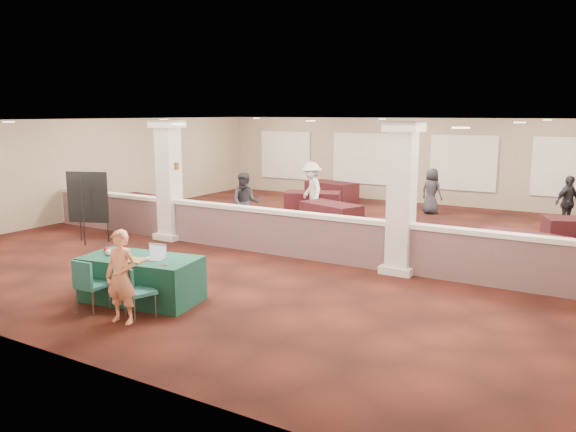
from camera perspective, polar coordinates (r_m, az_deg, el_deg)
The scene contains 32 objects.
ground at distance 14.90m, azimuth 2.22°, elevation -2.70°, with size 16.00×16.00×0.00m, color #411710.
wall_back at distance 21.96m, azimuth 12.28°, elevation 5.53°, with size 16.00×0.04×3.20m, color gray.
wall_front at distance 8.57m, azimuth -24.12°, elevation -2.51°, with size 16.00×0.04×3.20m, color gray.
wall_left at distance 19.70m, azimuth -18.75°, elevation 4.68°, with size 0.04×16.00×3.20m, color gray.
ceiling at distance 14.51m, azimuth 2.31°, elevation 9.70°, with size 16.00×16.00×0.02m, color white.
partition_wall at distance 13.51m, azimuth -0.80°, elevation -1.60°, with size 15.60×0.28×1.10m.
column_left at distance 15.43m, azimuth -12.00°, elevation 3.70°, with size 0.72×0.72×3.20m.
column_right at distance 12.05m, azimuth 11.46°, elevation 1.89°, with size 0.72×0.72×3.20m.
sconce_left at distance 15.58m, azimuth -12.81°, elevation 5.08°, with size 0.12×0.12×0.18m.
sconce_right at distance 15.20m, azimuth -11.27°, elevation 5.01°, with size 0.12×0.12×0.18m.
near_table at distance 10.62m, azimuth -14.68°, elevation -6.20°, with size 2.12×1.06×0.81m, color #103C2F.
conf_chair_main at distance 9.71m, azimuth -15.30°, elevation -7.02°, with size 0.58×0.58×0.90m.
conf_chair_side at distance 10.25m, azimuth -19.63°, elevation -6.27°, with size 0.48×0.49×0.92m.
easel_board at distance 15.51m, azimuth -19.67°, elevation 1.73°, with size 1.05×0.67×1.89m.
woman at distance 9.52m, azimuth -16.58°, elevation -5.94°, with size 0.56×0.37×1.54m, color #F69A6B.
far_table_front_left at distance 18.88m, azimuth -14.67°, elevation 0.90°, with size 1.82×0.91×0.74m, color black.
far_table_front_center at distance 16.72m, azimuth 4.39°, elevation 0.03°, with size 1.84×0.92×0.75m, color black.
far_table_front_right at distance 13.52m, azimuth 22.59°, elevation -3.24°, with size 1.85×0.92×0.75m, color black.
far_table_back_left at distance 21.52m, azimuth 4.44°, elevation 2.41°, with size 1.94×0.97×0.79m, color black.
far_table_back_center at distance 19.14m, azimuth 2.52°, elevation 1.36°, with size 1.83×0.92×0.74m, color black.
attendee_a at distance 16.04m, azimuth -4.34°, elevation 1.34°, with size 0.82×0.46×1.72m, color black.
attendee_b at distance 18.06m, azimuth 2.40°, elevation 2.59°, with size 1.18×0.54×1.84m, color #BCBCB8.
attendee_c at distance 18.36m, azimuth 26.52°, elevation 1.23°, with size 0.94×0.45×1.59m, color black.
attendee_d at distance 19.57m, azimuth 14.37°, elevation 2.45°, with size 0.77×0.41×1.55m, color black.
laptop_base at distance 10.28m, azimuth -13.45°, elevation -4.28°, with size 0.37×0.26×0.02m, color silver.
laptop_screen at distance 10.35m, azimuth -13.08°, elevation -3.41°, with size 0.37×0.01×0.25m, color silver.
screen_glow at distance 10.34m, azimuth -13.10°, elevation -3.51°, with size 0.33×0.00×0.21m, color #B3BBD6.
knitting at distance 10.26m, azimuth -15.45°, elevation -4.36°, with size 0.45×0.33×0.03m, color #B26C1C.
yarn_cream at distance 10.78m, azimuth -17.79°, elevation -3.53°, with size 0.12×0.12×0.12m, color beige.
yarn_red at distance 11.01m, azimuth -17.92°, elevation -3.28°, with size 0.11×0.11×0.11m, color maroon.
yarn_grey at distance 10.90m, azimuth -16.52°, elevation -3.33°, with size 0.12×0.12×0.12m, color #4A4A4F.
scissors at distance 9.86m, azimuth -12.43°, elevation -4.89°, with size 0.13×0.03×0.01m, color red.
Camera 1 is at (6.89, -12.77, 3.38)m, focal length 35.00 mm.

